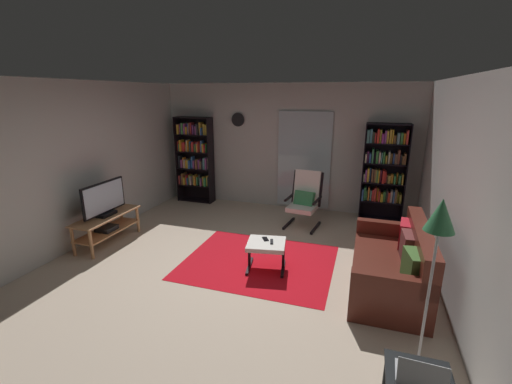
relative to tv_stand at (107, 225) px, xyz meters
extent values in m
plane|color=#C7B199|center=(2.30, -0.09, -0.32)|extent=(7.02, 7.02, 0.00)
cube|color=beige|center=(2.30, 2.81, 0.98)|extent=(5.60, 0.06, 2.60)
cube|color=beige|center=(-0.40, -0.09, 0.98)|extent=(0.06, 6.00, 2.60)
cube|color=beige|center=(5.00, -0.09, 0.98)|extent=(0.06, 6.00, 2.60)
cube|color=silver|center=(2.72, 2.74, 0.73)|extent=(1.10, 0.01, 2.00)
cube|color=red|center=(2.57, 0.13, -0.32)|extent=(2.15, 1.78, 0.01)
cube|color=tan|center=(0.00, 0.00, 0.15)|extent=(0.44, 1.20, 0.02)
cube|color=tan|center=(0.00, 0.00, -0.10)|extent=(0.40, 1.14, 0.02)
cylinder|color=tan|center=(0.17, -0.55, -0.09)|extent=(0.05, 0.05, 0.46)
cylinder|color=tan|center=(0.17, 0.56, -0.09)|extent=(0.05, 0.05, 0.46)
cylinder|color=tan|center=(-0.17, -0.55, -0.09)|extent=(0.05, 0.05, 0.46)
cylinder|color=tan|center=(-0.17, 0.56, -0.09)|extent=(0.05, 0.05, 0.46)
cube|color=black|center=(0.00, -0.02, -0.05)|extent=(0.27, 0.28, 0.07)
cube|color=black|center=(0.00, 0.00, 0.19)|extent=(0.20, 0.32, 0.05)
cube|color=black|center=(0.00, 0.00, 0.47)|extent=(0.04, 0.90, 0.51)
cube|color=silver|center=(0.02, 0.00, 0.47)|extent=(0.01, 0.85, 0.45)
cube|color=black|center=(-0.10, 2.53, 0.63)|extent=(0.02, 0.30, 1.90)
cube|color=black|center=(0.70, 2.53, 0.63)|extent=(0.02, 0.30, 1.90)
cube|color=black|center=(0.30, 2.67, 0.63)|extent=(0.82, 0.02, 1.90)
cube|color=black|center=(0.30, 2.53, -0.30)|extent=(0.79, 0.28, 0.02)
cube|color=black|center=(0.30, 2.53, 0.06)|extent=(0.79, 0.28, 0.02)
cube|color=black|center=(0.30, 2.53, 0.44)|extent=(0.79, 0.28, 0.02)
cube|color=black|center=(0.30, 2.53, 0.82)|extent=(0.79, 0.28, 0.02)
cube|color=black|center=(0.30, 2.53, 1.20)|extent=(0.79, 0.28, 0.02)
cube|color=black|center=(0.30, 2.53, 1.56)|extent=(0.79, 0.28, 0.02)
cube|color=#C13A36|center=(-0.07, 2.53, 0.17)|extent=(0.03, 0.22, 0.20)
cube|color=#2E1728|center=(-0.03, 2.53, 0.17)|extent=(0.03, 0.22, 0.20)
cube|color=brown|center=(0.02, 2.51, 0.20)|extent=(0.04, 0.22, 0.26)
cube|color=gold|center=(0.06, 2.51, 0.15)|extent=(0.03, 0.22, 0.17)
cube|color=red|center=(0.09, 2.55, 0.18)|extent=(0.02, 0.22, 0.22)
cube|color=#2960A0|center=(0.12, 2.52, 0.14)|extent=(0.02, 0.15, 0.15)
cube|color=#969E2C|center=(0.17, 2.53, 0.18)|extent=(0.03, 0.13, 0.22)
cube|color=beige|center=(0.21, 2.51, 0.17)|extent=(0.03, 0.16, 0.20)
cube|color=#231D2D|center=(0.25, 2.55, 0.17)|extent=(0.04, 0.11, 0.21)
cube|color=gold|center=(0.29, 2.52, 0.18)|extent=(0.02, 0.17, 0.23)
cube|color=orange|center=(0.32, 2.53, 0.17)|extent=(0.03, 0.20, 0.21)
cube|color=#338853|center=(0.36, 2.52, 0.16)|extent=(0.03, 0.11, 0.18)
cube|color=#29292A|center=(0.40, 2.55, 0.19)|extent=(0.04, 0.11, 0.24)
cube|color=#398345|center=(0.44, 2.54, 0.15)|extent=(0.03, 0.18, 0.17)
cube|color=#874783|center=(0.47, 2.52, 0.15)|extent=(0.03, 0.21, 0.17)
cube|color=gold|center=(0.52, 2.53, 0.17)|extent=(0.04, 0.14, 0.21)
cube|color=#318E4C|center=(0.57, 2.52, 0.16)|extent=(0.04, 0.21, 0.19)
cube|color=gold|center=(0.62, 2.53, 0.18)|extent=(0.04, 0.13, 0.23)
cube|color=black|center=(0.65, 2.53, 0.18)|extent=(0.03, 0.19, 0.22)
cube|color=#1E252C|center=(-0.06, 2.52, 0.58)|extent=(0.04, 0.13, 0.27)
cube|color=#944488|center=(-0.01, 2.55, 0.54)|extent=(0.04, 0.20, 0.18)
cube|color=orange|center=(0.04, 2.52, 0.57)|extent=(0.02, 0.12, 0.24)
cube|color=beige|center=(0.07, 2.53, 0.54)|extent=(0.04, 0.17, 0.19)
cube|color=orange|center=(0.11, 2.54, 0.54)|extent=(0.02, 0.20, 0.18)
cube|color=gold|center=(0.15, 2.53, 0.54)|extent=(0.04, 0.18, 0.19)
cube|color=#2F5BA3|center=(0.20, 2.52, 0.54)|extent=(0.04, 0.21, 0.19)
cube|color=#366BB2|center=(0.25, 2.54, 0.58)|extent=(0.04, 0.13, 0.26)
cube|color=#8A438B|center=(0.29, 2.54, 0.54)|extent=(0.04, 0.14, 0.18)
cube|color=#295CAD|center=(0.34, 2.55, 0.53)|extent=(0.03, 0.10, 0.16)
cube|color=brown|center=(0.38, 2.52, 0.56)|extent=(0.04, 0.21, 0.22)
cube|color=#954097|center=(0.42, 2.54, 0.55)|extent=(0.02, 0.18, 0.21)
cube|color=brown|center=(0.47, 2.53, 0.54)|extent=(0.04, 0.16, 0.18)
cube|color=#1F2A31|center=(0.51, 2.52, 0.54)|extent=(0.03, 0.14, 0.18)
cube|color=teal|center=(0.55, 2.54, 0.57)|extent=(0.04, 0.18, 0.25)
cube|color=#8E4287|center=(0.60, 2.51, 0.58)|extent=(0.03, 0.15, 0.26)
cube|color=#BDB89C|center=(0.64, 2.55, 0.57)|extent=(0.02, 0.14, 0.24)
cube|color=red|center=(-0.07, 2.54, 0.93)|extent=(0.02, 0.17, 0.22)
cube|color=#2B7A53|center=(-0.04, 2.51, 0.91)|extent=(0.03, 0.14, 0.16)
cube|color=gold|center=(0.00, 2.51, 0.95)|extent=(0.03, 0.18, 0.25)
cube|color=red|center=(0.04, 2.51, 0.92)|extent=(0.03, 0.10, 0.19)
cube|color=red|center=(0.07, 2.53, 0.93)|extent=(0.03, 0.14, 0.20)
cube|color=orange|center=(0.11, 2.54, 0.90)|extent=(0.03, 0.12, 0.15)
cube|color=beige|center=(0.14, 2.55, 0.95)|extent=(0.02, 0.16, 0.25)
cube|color=orange|center=(0.18, 2.51, 0.95)|extent=(0.02, 0.15, 0.24)
cube|color=#275CA5|center=(0.22, 2.55, 0.94)|extent=(0.04, 0.13, 0.22)
cube|color=#2C2D21|center=(0.25, 2.52, 0.92)|extent=(0.03, 0.15, 0.19)
cube|color=red|center=(0.29, 2.53, 0.93)|extent=(0.04, 0.16, 0.21)
cube|color=#448750|center=(0.34, 2.55, 0.91)|extent=(0.03, 0.16, 0.17)
cube|color=purple|center=(0.37, 2.53, 0.93)|extent=(0.02, 0.11, 0.20)
cube|color=gold|center=(0.40, 2.54, 0.92)|extent=(0.03, 0.21, 0.18)
cube|color=red|center=(0.44, 2.53, 0.94)|extent=(0.03, 0.23, 0.23)
cube|color=brown|center=(0.47, 2.54, 0.91)|extent=(0.02, 0.12, 0.16)
cube|color=#3368AB|center=(0.50, 2.54, 0.95)|extent=(0.03, 0.15, 0.25)
cube|color=gold|center=(0.55, 2.54, 0.92)|extent=(0.04, 0.20, 0.19)
cube|color=red|center=(0.59, 2.52, 0.91)|extent=(0.03, 0.22, 0.17)
cube|color=#2F863B|center=(0.62, 2.52, 0.92)|extent=(0.02, 0.13, 0.18)
cube|color=brown|center=(-0.06, 2.54, 1.32)|extent=(0.03, 0.19, 0.22)
cube|color=gold|center=(-0.03, 2.52, 1.31)|extent=(0.03, 0.23, 0.20)
cube|color=#903894|center=(0.00, 2.53, 1.31)|extent=(0.03, 0.14, 0.21)
cube|color=brown|center=(0.04, 2.53, 1.30)|extent=(0.02, 0.12, 0.18)
cube|color=#408648|center=(0.08, 2.52, 1.33)|extent=(0.04, 0.21, 0.24)
cube|color=#8A3E84|center=(0.13, 2.51, 1.32)|extent=(0.03, 0.18, 0.23)
cube|color=orange|center=(0.17, 2.53, 1.29)|extent=(0.04, 0.18, 0.16)
cube|color=#3C56B6|center=(0.20, 2.55, 1.33)|extent=(0.02, 0.19, 0.24)
cube|color=brown|center=(0.23, 2.55, 1.33)|extent=(0.02, 0.23, 0.25)
cube|color=#C53639|center=(0.27, 2.55, 1.33)|extent=(0.02, 0.17, 0.25)
cube|color=#943C93|center=(0.31, 2.54, 1.31)|extent=(0.03, 0.13, 0.20)
cube|color=#251933|center=(0.36, 2.55, 1.31)|extent=(0.04, 0.17, 0.20)
cube|color=#9D3E8B|center=(0.40, 2.53, 1.30)|extent=(0.03, 0.20, 0.18)
cube|color=#2C2D32|center=(0.44, 2.52, 1.32)|extent=(0.03, 0.23, 0.23)
cube|color=gold|center=(0.49, 2.55, 1.34)|extent=(0.04, 0.17, 0.26)
cube|color=#2F56A3|center=(0.54, 2.52, 1.28)|extent=(0.02, 0.22, 0.15)
cube|color=gold|center=(0.58, 2.54, 1.32)|extent=(0.04, 0.14, 0.22)
cube|color=gold|center=(0.64, 2.54, 1.32)|extent=(0.04, 0.16, 0.22)
cube|color=black|center=(3.90, 2.57, 0.61)|extent=(0.02, 0.30, 1.87)
cube|color=black|center=(4.68, 2.57, 0.61)|extent=(0.02, 0.30, 1.87)
cube|color=black|center=(4.29, 2.71, 0.61)|extent=(0.79, 0.02, 1.87)
cube|color=black|center=(4.29, 2.57, -0.30)|extent=(0.76, 0.28, 0.02)
cube|color=black|center=(4.29, 2.57, 0.05)|extent=(0.76, 0.28, 0.02)
cube|color=black|center=(4.29, 2.57, 0.43)|extent=(0.76, 0.28, 0.02)
cube|color=black|center=(4.29, 2.57, 0.80)|extent=(0.76, 0.28, 0.02)
cube|color=black|center=(4.29, 2.57, 1.17)|extent=(0.76, 0.28, 0.02)
cube|color=black|center=(4.29, 2.57, 1.53)|extent=(0.76, 0.28, 0.02)
cube|color=#3864A9|center=(3.94, 2.55, 0.17)|extent=(0.03, 0.23, 0.22)
cube|color=#358649|center=(3.98, 2.58, 0.19)|extent=(0.04, 0.18, 0.26)
cube|color=#438649|center=(4.02, 2.58, 0.15)|extent=(0.02, 0.10, 0.19)
cube|color=orange|center=(4.05, 2.56, 0.19)|extent=(0.03, 0.12, 0.25)
cube|color=#5A958C|center=(4.09, 2.56, 0.16)|extent=(0.03, 0.11, 0.20)
cube|color=red|center=(4.13, 2.58, 0.17)|extent=(0.03, 0.19, 0.22)
cube|color=red|center=(4.17, 2.55, 0.19)|extent=(0.04, 0.16, 0.26)
cube|color=orange|center=(4.21, 2.58, 0.18)|extent=(0.02, 0.14, 0.24)
cube|color=red|center=(4.25, 2.56, 0.17)|extent=(0.03, 0.18, 0.21)
cube|color=gold|center=(4.29, 2.56, 0.14)|extent=(0.04, 0.19, 0.16)
cube|color=#3C8D41|center=(4.34, 2.57, 0.16)|extent=(0.04, 0.16, 0.19)
cube|color=#2A2D2B|center=(4.38, 2.58, 0.17)|extent=(0.03, 0.19, 0.22)
cube|color=red|center=(4.42, 2.55, 0.16)|extent=(0.04, 0.14, 0.19)
cube|color=#C1B2AB|center=(4.46, 2.58, 0.17)|extent=(0.04, 0.17, 0.22)
cube|color=#3C63A6|center=(4.51, 2.56, 0.17)|extent=(0.03, 0.19, 0.22)
cube|color=brown|center=(4.54, 2.58, 0.19)|extent=(0.04, 0.22, 0.27)
cube|color=#A0A028|center=(4.58, 2.58, 0.17)|extent=(0.03, 0.14, 0.21)
cube|color=#A79937|center=(4.63, 2.58, 0.15)|extent=(0.04, 0.20, 0.18)
cube|color=beige|center=(3.94, 2.58, 0.51)|extent=(0.03, 0.19, 0.15)
cube|color=#90459A|center=(3.97, 2.57, 0.55)|extent=(0.03, 0.22, 0.24)
cube|color=gold|center=(4.01, 2.58, 0.57)|extent=(0.04, 0.23, 0.26)
cube|color=#2C58A4|center=(4.05, 2.56, 0.57)|extent=(0.03, 0.10, 0.27)
cube|color=brown|center=(4.09, 2.55, 0.56)|extent=(0.03, 0.15, 0.26)
cube|color=brown|center=(4.13, 2.58, 0.56)|extent=(0.03, 0.22, 0.25)
cube|color=#99983F|center=(4.16, 2.56, 0.56)|extent=(0.02, 0.15, 0.25)
cube|color=#317F47|center=(4.18, 2.55, 0.55)|extent=(0.02, 0.17, 0.23)
cube|color=gold|center=(4.20, 2.55, 0.56)|extent=(0.02, 0.20, 0.25)
cube|color=#8E4288|center=(4.24, 2.59, 0.55)|extent=(0.03, 0.12, 0.23)
cube|color=red|center=(4.29, 2.56, 0.56)|extent=(0.04, 0.24, 0.24)
cube|color=red|center=(4.32, 2.59, 0.55)|extent=(0.03, 0.20, 0.22)
cube|color=brown|center=(4.35, 2.57, 0.51)|extent=(0.02, 0.15, 0.16)
cube|color=#A18B3B|center=(4.39, 2.58, 0.51)|extent=(0.04, 0.20, 0.15)
cube|color=orange|center=(4.44, 2.56, 0.52)|extent=(0.04, 0.12, 0.17)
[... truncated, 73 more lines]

